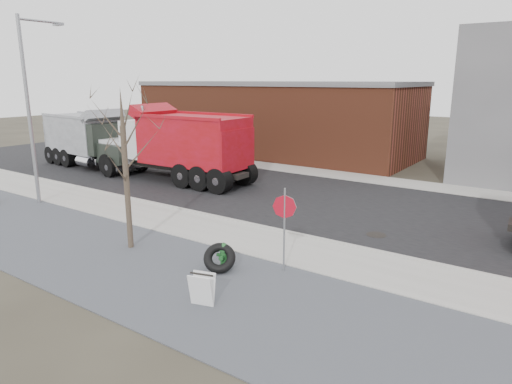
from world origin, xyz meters
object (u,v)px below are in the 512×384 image
Objects in this scene: fire_hydrant at (224,257)px; sandwich_board at (202,289)px; truck_tire at (220,258)px; stop_sign at (285,215)px; dump_truck_grey at (91,138)px; dump_truck_red_b at (175,143)px.

sandwich_board is at bearing -78.43° from fire_hydrant.
truck_tire is 0.49× the size of stop_sign.
stop_sign is 3.21m from sandwich_board.
dump_truck_grey is (-16.74, 7.73, 1.48)m from fire_hydrant.
fire_hydrant is 2.32m from sandwich_board.
sandwich_board is 0.10× the size of dump_truck_grey.
sandwich_board is (-0.55, -2.90, -1.26)m from stop_sign.
truck_tire is at bearing -96.75° from fire_hydrant.
sandwich_board is 14.72m from dump_truck_red_b.
stop_sign reaches higher than truck_tire.
truck_tire is 12.77m from dump_truck_red_b.
dump_truck_grey reaches higher than stop_sign.
stop_sign is 0.30× the size of dump_truck_grey.
dump_truck_grey is at bearing 135.37° from sandwich_board.
fire_hydrant is at bearing -19.46° from dump_truck_grey.
dump_truck_red_b is (-9.69, 8.16, 1.64)m from truck_tire.
fire_hydrant is 12.61m from dump_truck_red_b.
dump_truck_red_b is 7.09m from dump_truck_grey.
fire_hydrant is at bearing -150.62° from stop_sign.
sandwich_board is (0.97, -1.86, 0.03)m from truck_tire.
truck_tire is 2.26m from stop_sign.
dump_truck_grey is (-16.77, 7.97, 1.44)m from truck_tire.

